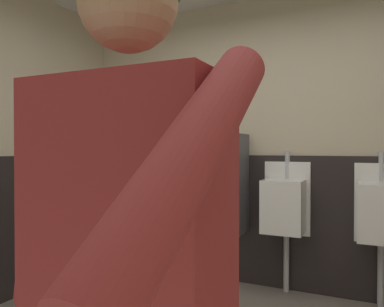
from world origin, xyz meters
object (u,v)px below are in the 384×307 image
Objects in this scene: urinal_right at (381,212)px; person at (126,263)px; urinal_middle at (284,205)px; urinal_left at (205,200)px.

urinal_right is 0.72× the size of person.
person reaches higher than urinal_middle.
urinal_middle is (0.75, 0.00, 0.00)m from urinal_left.
person is (-0.57, -2.58, 0.23)m from urinal_right.
urinal_right is (0.75, 0.00, 0.00)m from urinal_middle.
urinal_middle is at bearing 180.00° from urinal_right.
urinal_middle is at bearing 94.05° from person.
urinal_right is at bearing 77.63° from person.
urinal_left is at bearing 109.86° from person.
urinal_middle is 2.60m from person.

